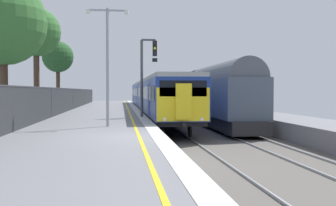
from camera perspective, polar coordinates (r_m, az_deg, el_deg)
ground at (r=15.51m, az=7.08°, el=-6.84°), size 17.40×110.00×1.21m
commuter_train_at_platform at (r=40.17m, az=-2.25°, el=1.10°), size 2.83×40.67×3.81m
freight_train_adjacent_track at (r=51.28m, az=1.28°, el=1.50°), size 2.60×59.39×4.58m
signal_gantry at (r=26.38m, az=-3.14°, el=4.91°), size 1.10×0.24×5.08m
platform_lamp_mid at (r=19.55m, az=-8.53°, el=6.46°), size 2.00×0.20×5.63m
background_tree_left at (r=23.15m, az=-22.45°, el=10.20°), size 4.50×4.50×7.55m
background_tree_centre at (r=30.75m, az=-18.35°, el=9.23°), size 3.50×3.50×7.68m
background_tree_right at (r=41.08m, az=-15.28°, el=6.16°), size 3.03×3.03×6.55m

